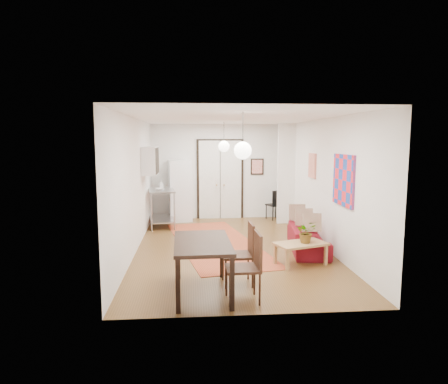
{
  "coord_description": "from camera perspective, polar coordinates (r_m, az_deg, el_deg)",
  "views": [
    {
      "loc": [
        -0.86,
        -8.75,
        2.44
      ],
      "look_at": [
        -0.14,
        0.2,
        1.25
      ],
      "focal_mm": 32.0,
      "sensor_mm": 36.0,
      "label": 1
    }
  ],
  "objects": [
    {
      "name": "wall_left",
      "position": [
        8.9,
        -12.56,
        0.97
      ],
      "size": [
        0.02,
        7.0,
        2.9
      ],
      "primitive_type": "cube",
      "color": "white",
      "rests_on": "floor"
    },
    {
      "name": "dining_chair_far",
      "position": [
        6.2,
        2.57,
        -9.62
      ],
      "size": [
        0.52,
        0.72,
        1.05
      ],
      "rotation": [
        0.0,
        0.0,
        -1.54
      ],
      "color": "#371A11",
      "rests_on": "floor"
    },
    {
      "name": "wall_cabinet",
      "position": [
        10.32,
        -10.5,
        4.42
      ],
      "size": [
        0.35,
        1.0,
        0.7
      ],
      "primitive_type": "cube",
      "color": "white",
      "rests_on": "wall_left"
    },
    {
      "name": "black_side_chair",
      "position": [
        12.4,
        7.14,
        -1.37
      ],
      "size": [
        0.55,
        0.56,
        0.91
      ],
      "rotation": [
        0.0,
        0.0,
        3.55
      ],
      "color": "black",
      "rests_on": "floor"
    },
    {
      "name": "wall_back",
      "position": [
        12.32,
        -0.57,
        2.93
      ],
      "size": [
        4.2,
        0.02,
        2.9
      ],
      "primitive_type": "cube",
      "color": "white",
      "rests_on": "floor"
    },
    {
      "name": "bowl",
      "position": [
        11.04,
        -9.17,
        0.38
      ],
      "size": [
        0.32,
        0.32,
        0.06
      ],
      "primitive_type": "imported",
      "rotation": [
        0.0,
        0.0,
        0.37
      ],
      "color": "silver",
      "rests_on": "kitchen_counter"
    },
    {
      "name": "coffee_table",
      "position": [
        7.99,
        10.9,
        -7.54
      ],
      "size": [
        1.11,
        0.84,
        0.44
      ],
      "rotation": [
        0.0,
        0.0,
        0.33
      ],
      "color": "#AA8350",
      "rests_on": "floor"
    },
    {
      "name": "sofa",
      "position": [
        9.04,
        11.89,
        -6.51
      ],
      "size": [
        1.93,
        0.97,
        0.54
      ],
      "primitive_type": "imported",
      "rotation": [
        0.0,
        0.0,
        1.43
      ],
      "color": "maroon",
      "rests_on": "floor"
    },
    {
      "name": "stub_partition",
      "position": [
        11.67,
        8.88,
        2.58
      ],
      "size": [
        0.5,
        0.1,
        2.9
      ],
      "primitive_type": "cube",
      "color": "white",
      "rests_on": "floor"
    },
    {
      "name": "dining_chair_near",
      "position": [
        6.87,
        1.84,
        -7.91
      ],
      "size": [
        0.52,
        0.72,
        1.05
      ],
      "rotation": [
        0.0,
        0.0,
        -1.54
      ],
      "color": "#371A11",
      "rests_on": "floor"
    },
    {
      "name": "pendant_front",
      "position": [
        6.81,
        2.7,
        5.95
      ],
      "size": [
        0.3,
        0.3,
        0.8
      ],
      "color": "white",
      "rests_on": "ceiling"
    },
    {
      "name": "floor",
      "position": [
        9.13,
        1.01,
        -7.96
      ],
      "size": [
        7.0,
        7.0,
        0.0
      ],
      "primitive_type": "plane",
      "color": "brown",
      "rests_on": "ground"
    },
    {
      "name": "painting_abstract",
      "position": [
        10.02,
        12.5,
        3.7
      ],
      "size": [
        0.05,
        0.5,
        0.6
      ],
      "primitive_type": "cube",
      "color": "beige",
      "rests_on": "wall_right"
    },
    {
      "name": "pendant_back",
      "position": [
        10.79,
        -0.01,
        6.54
      ],
      "size": [
        0.3,
        0.3,
        0.8
      ],
      "color": "white",
      "rests_on": "ceiling"
    },
    {
      "name": "kitchen_counter",
      "position": [
        11.39,
        -8.95,
        -1.31
      ],
      "size": [
        0.87,
        1.45,
        1.05
      ],
      "rotation": [
        0.0,
        0.0,
        0.14
      ],
      "color": "#A9AAAE",
      "rests_on": "floor"
    },
    {
      "name": "kilim_rug",
      "position": [
        9.53,
        -1.18,
        -7.26
      ],
      "size": [
        2.53,
        4.78,
        0.01
      ],
      "primitive_type": "cube",
      "rotation": [
        0.0,
        0.0,
        0.19
      ],
      "color": "#B34A2C",
      "rests_on": "floor"
    },
    {
      "name": "soap_bottle",
      "position": [
        11.58,
        -8.96,
        1.11
      ],
      "size": [
        0.13,
        0.13,
        0.22
      ],
      "primitive_type": "imported",
      "rotation": [
        0.0,
        0.0,
        0.37
      ],
      "color": "teal",
      "rests_on": "kitchen_counter"
    },
    {
      "name": "wall_right",
      "position": [
        9.29,
        14.03,
        1.2
      ],
      "size": [
        0.02,
        7.0,
        2.9
      ],
      "primitive_type": "cube",
      "color": "white",
      "rests_on": "floor"
    },
    {
      "name": "ceiling",
      "position": [
        8.81,
        1.05,
        10.54
      ],
      "size": [
        4.2,
        7.0,
        0.02
      ],
      "primitive_type": "cube",
      "color": "white",
      "rests_on": "wall_back"
    },
    {
      "name": "poster_back",
      "position": [
        12.42,
        4.75,
        3.63
      ],
      "size": [
        0.4,
        0.03,
        0.5
      ],
      "primitive_type": "cube",
      "color": "red",
      "rests_on": "wall_back"
    },
    {
      "name": "wall_front",
      "position": [
        5.42,
        4.66,
        -3.0
      ],
      "size": [
        4.2,
        0.02,
        2.9
      ],
      "primitive_type": "cube",
      "color": "white",
      "rests_on": "floor"
    },
    {
      "name": "dining_table",
      "position": [
        6.35,
        -3.13,
        -7.86
      ],
      "size": [
        0.92,
        1.56,
        0.85
      ],
      "rotation": [
        0.0,
        0.0,
        0.03
      ],
      "color": "black",
      "rests_on": "floor"
    },
    {
      "name": "fridge",
      "position": [
        12.01,
        -6.28,
        0.19
      ],
      "size": [
        0.73,
        0.73,
        1.83
      ],
      "primitive_type": "cube",
      "rotation": [
        0.0,
        0.0,
        0.14
      ],
      "color": "white",
      "rests_on": "floor"
    },
    {
      "name": "painting_popart",
      "position": [
        8.1,
        16.71,
        1.63
      ],
      "size": [
        0.05,
        1.0,
        1.0
      ],
      "primitive_type": "cube",
      "color": "red",
      "rests_on": "wall_right"
    },
    {
      "name": "print_left",
      "position": [
        10.83,
        -11.03,
        4.81
      ],
      "size": [
        0.03,
        0.44,
        0.54
      ],
      "primitive_type": "cube",
      "color": "#A77145",
      "rests_on": "wall_left"
    },
    {
      "name": "potted_plant",
      "position": [
        7.95,
        11.64,
        -5.61
      ],
      "size": [
        0.44,
        0.47,
        0.43
      ],
      "primitive_type": "imported",
      "rotation": [
        0.0,
        0.0,
        0.33
      ],
      "color": "#3B7233",
      "rests_on": "coffee_table"
    },
    {
      "name": "double_doors",
      "position": [
        12.3,
        -0.55,
        1.75
      ],
      "size": [
        1.44,
        0.06,
        2.5
      ],
      "primitive_type": "cube",
      "color": "white",
      "rests_on": "wall_back"
    }
  ]
}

